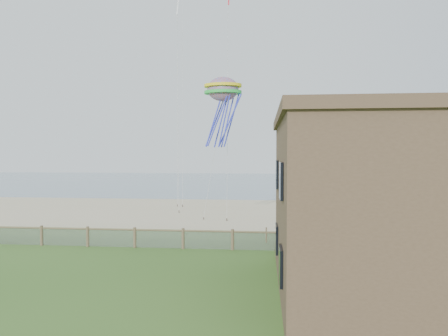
{
  "coord_description": "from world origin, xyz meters",
  "views": [
    {
      "loc": [
        4.82,
        -17.56,
        5.73
      ],
      "look_at": [
        2.29,
        8.0,
        4.83
      ],
      "focal_mm": 32.0,
      "sensor_mm": 36.0,
      "label": 1
    }
  ],
  "objects": [
    {
      "name": "ground",
      "position": [
        0.0,
        0.0,
        0.0
      ],
      "size": [
        160.0,
        160.0,
        0.0
      ],
      "primitive_type": "plane",
      "color": "#355B1F",
      "rests_on": "ground"
    },
    {
      "name": "sand_beach",
      "position": [
        0.0,
        22.0,
        0.0
      ],
      "size": [
        72.0,
        20.0,
        0.02
      ],
      "primitive_type": "cube",
      "color": "tan",
      "rests_on": "ground"
    },
    {
      "name": "ocean",
      "position": [
        0.0,
        66.0,
        0.0
      ],
      "size": [
        160.0,
        68.0,
        0.02
      ],
      "primitive_type": "cube",
      "color": "slate",
      "rests_on": "ground"
    },
    {
      "name": "chainlink_fence",
      "position": [
        0.0,
        6.0,
        0.55
      ],
      "size": [
        36.2,
        0.2,
        1.25
      ],
      "primitive_type": null,
      "color": "brown",
      "rests_on": "ground"
    },
    {
      "name": "motel_deck",
      "position": [
        13.0,
        5.0,
        0.25
      ],
      "size": [
        15.0,
        2.0,
        0.5
      ],
      "primitive_type": "cube",
      "color": "brown",
      "rests_on": "ground"
    },
    {
      "name": "picnic_table",
      "position": [
        6.8,
        5.0,
        0.33
      ],
      "size": [
        1.9,
        1.68,
        0.67
      ],
      "primitive_type": null,
      "rotation": [
        0.0,
        0.0,
        -0.37
      ],
      "color": "brown",
      "rests_on": "ground"
    },
    {
      "name": "octopus_kite",
      "position": [
        1.63,
        13.74,
        9.26
      ],
      "size": [
        3.4,
        2.78,
        6.1
      ],
      "primitive_type": null,
      "rotation": [
        0.0,
        0.0,
        0.26
      ],
      "color": "#EB4625"
    }
  ]
}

